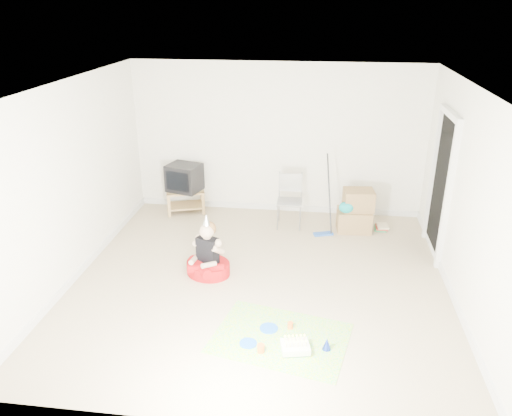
# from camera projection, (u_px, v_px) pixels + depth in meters

# --- Properties ---
(ground) EXTENTS (5.00, 5.00, 0.00)m
(ground) POSITION_uv_depth(u_px,v_px,m) (259.00, 281.00, 6.75)
(ground) COLOR tan
(ground) RESTS_ON ground
(doorway_recess) EXTENTS (0.02, 0.90, 2.05)m
(doorway_recess) POSITION_uv_depth(u_px,v_px,m) (441.00, 188.00, 7.15)
(doorway_recess) COLOR black
(doorway_recess) RESTS_ON ground
(tv_stand) EXTENTS (0.75, 0.59, 0.41)m
(tv_stand) POSITION_uv_depth(u_px,v_px,m) (186.00, 199.00, 8.85)
(tv_stand) COLOR #A8824B
(tv_stand) RESTS_ON ground
(crt_tv) EXTENTS (0.65, 0.59, 0.47)m
(crt_tv) POSITION_uv_depth(u_px,v_px,m) (184.00, 178.00, 8.70)
(crt_tv) COLOR black
(crt_tv) RESTS_ON tv_stand
(folding_chair) EXTENTS (0.41, 0.39, 0.90)m
(folding_chair) POSITION_uv_depth(u_px,v_px,m) (290.00, 202.00, 8.21)
(folding_chair) COLOR gray
(folding_chair) RESTS_ON ground
(cardboard_boxes) EXTENTS (0.59, 0.47, 0.69)m
(cardboard_boxes) POSITION_uv_depth(u_px,v_px,m) (355.00, 211.00, 8.11)
(cardboard_boxes) COLOR olive
(cardboard_boxes) RESTS_ON ground
(floor_mop) EXTENTS (0.33, 0.41, 1.26)m
(floor_mop) POSITION_uv_depth(u_px,v_px,m) (324.00, 220.00, 7.97)
(floor_mop) COLOR #2251AE
(floor_mop) RESTS_ON ground
(book_pile) EXTENTS (0.22, 0.27, 0.08)m
(book_pile) POSITION_uv_depth(u_px,v_px,m) (381.00, 227.00, 8.25)
(book_pile) COLOR #2A7F4B
(book_pile) RESTS_ON ground
(seated_woman) EXTENTS (0.82, 0.82, 0.90)m
(seated_woman) POSITION_uv_depth(u_px,v_px,m) (208.00, 261.00, 6.86)
(seated_woman) COLOR #B51013
(seated_woman) RESTS_ON ground
(party_mat) EXTENTS (1.67, 1.36, 0.01)m
(party_mat) POSITION_uv_depth(u_px,v_px,m) (280.00, 338.00, 5.62)
(party_mat) COLOR #FA3483
(party_mat) RESTS_ON ground
(birthday_cake) EXTENTS (0.35, 0.30, 0.15)m
(birthday_cake) POSITION_uv_depth(u_px,v_px,m) (295.00, 348.00, 5.40)
(birthday_cake) COLOR white
(birthday_cake) RESTS_ON party_mat
(blue_plate_near) EXTENTS (0.30, 0.30, 0.01)m
(blue_plate_near) POSITION_uv_depth(u_px,v_px,m) (269.00, 328.00, 5.76)
(blue_plate_near) COLOR blue
(blue_plate_near) RESTS_ON party_mat
(blue_plate_far) EXTENTS (0.23, 0.23, 0.01)m
(blue_plate_far) POSITION_uv_depth(u_px,v_px,m) (248.00, 343.00, 5.51)
(blue_plate_far) COLOR blue
(blue_plate_far) RESTS_ON party_mat
(orange_cup_near) EXTENTS (0.07, 0.07, 0.07)m
(orange_cup_near) POSITION_uv_depth(u_px,v_px,m) (290.00, 325.00, 5.76)
(orange_cup_near) COLOR orange
(orange_cup_near) RESTS_ON party_mat
(orange_cup_far) EXTENTS (0.10, 0.10, 0.09)m
(orange_cup_far) POSITION_uv_depth(u_px,v_px,m) (261.00, 348.00, 5.37)
(orange_cup_far) COLOR orange
(orange_cup_far) RESTS_ON party_mat
(blue_party_hat) EXTENTS (0.10, 0.10, 0.14)m
(blue_party_hat) POSITION_uv_depth(u_px,v_px,m) (327.00, 344.00, 5.40)
(blue_party_hat) COLOR #172EA5
(blue_party_hat) RESTS_ON party_mat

